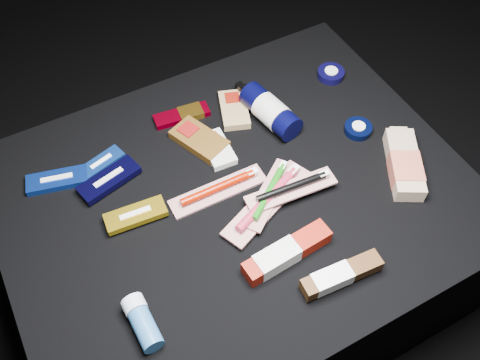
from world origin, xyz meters
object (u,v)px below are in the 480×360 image
lotion_bottle (270,111)px  toothpaste_carton_red (283,254)px  bodywash_bottle (404,165)px  deodorant_stick (142,322)px

lotion_bottle → toothpaste_carton_red: size_ratio=1.07×
bodywash_bottle → deodorant_stick: (-0.64, -0.06, 0.00)m
bodywash_bottle → toothpaste_carton_red: 0.35m
lotion_bottle → bodywash_bottle: (0.18, -0.27, -0.01)m
bodywash_bottle → toothpaste_carton_red: size_ratio=0.98×
bodywash_bottle → deodorant_stick: deodorant_stick is taller
deodorant_stick → toothpaste_carton_red: (0.29, -0.00, -0.00)m
bodywash_bottle → deodorant_stick: size_ratio=1.82×
toothpaste_carton_red → lotion_bottle: bearing=59.6°
lotion_bottle → toothpaste_carton_red: 0.37m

